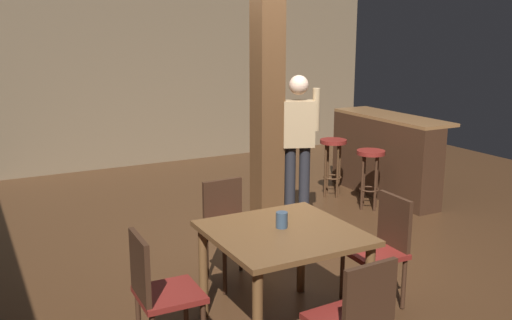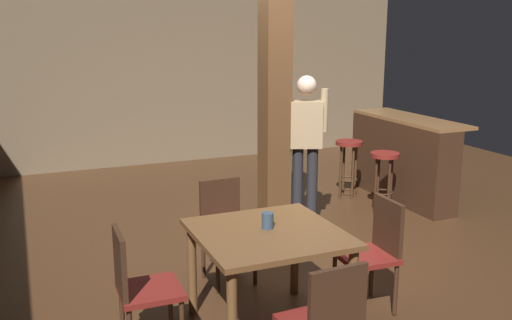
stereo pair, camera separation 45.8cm
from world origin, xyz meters
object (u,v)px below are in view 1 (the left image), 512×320
(chair_south, at_px, (355,318))
(bar_stool_mid, at_px, (333,154))
(napkin_cup, at_px, (282,220))
(standing_person, at_px, (298,142))
(chair_north, at_px, (229,226))
(bar_stool_near, at_px, (370,165))
(bar_counter, at_px, (384,156))
(chair_east, at_px, (382,244))
(chair_west, at_px, (158,289))
(dining_table, at_px, (283,245))

(chair_south, relative_size, bar_stool_mid, 1.15)
(napkin_cup, xyz_separation_m, standing_person, (1.21, 1.72, 0.17))
(chair_north, distance_m, bar_stool_near, 2.64)
(bar_counter, height_order, bar_stool_near, bar_counter)
(chair_north, height_order, bar_stool_near, chair_north)
(chair_east, distance_m, bar_counter, 3.15)
(chair_west, height_order, bar_stool_mid, chair_west)
(chair_north, height_order, bar_stool_mid, chair_north)
(chair_south, distance_m, bar_stool_near, 3.79)
(bar_stool_mid, bearing_deg, chair_west, -141.38)
(dining_table, distance_m, standing_person, 2.19)
(chair_south, bearing_deg, standing_person, 64.88)
(chair_north, height_order, chair_west, same)
(napkin_cup, relative_size, bar_stool_mid, 0.15)
(dining_table, distance_m, bar_stool_mid, 3.54)
(napkin_cup, distance_m, standing_person, 2.11)
(chair_east, relative_size, chair_south, 1.00)
(chair_east, height_order, standing_person, standing_person)
(chair_south, bearing_deg, chair_north, 89.13)
(bar_stool_mid, bearing_deg, chair_south, -123.56)
(chair_east, xyz_separation_m, standing_person, (0.33, 1.81, 0.50))
(napkin_cup, height_order, standing_person, standing_person)
(chair_west, bearing_deg, chair_north, 43.70)
(standing_person, bearing_deg, chair_west, -141.33)
(chair_north, bearing_deg, napkin_cup, -88.91)
(chair_north, bearing_deg, chair_east, -47.41)
(chair_north, bearing_deg, standing_person, 34.23)
(dining_table, relative_size, chair_north, 1.16)
(chair_east, xyz_separation_m, napkin_cup, (-0.88, 0.09, 0.32))
(chair_west, height_order, napkin_cup, chair_west)
(chair_east, relative_size, bar_stool_mid, 1.15)
(chair_south, xyz_separation_m, bar_stool_mid, (2.36, 3.56, 0.07))
(dining_table, bearing_deg, napkin_cup, 68.82)
(chair_north, relative_size, chair_west, 1.00)
(chair_north, height_order, standing_person, standing_person)
(chair_east, bearing_deg, dining_table, 177.85)
(chair_west, xyz_separation_m, bar_stool_near, (3.37, 1.96, 0.05))
(chair_south, height_order, bar_stool_near, chair_south)
(dining_table, relative_size, napkin_cup, 8.72)
(napkin_cup, relative_size, bar_counter, 0.07)
(dining_table, relative_size, bar_stool_near, 1.39)
(chair_north, xyz_separation_m, chair_south, (-0.03, -1.84, 0.00))
(bar_counter, bearing_deg, chair_west, -149.24)
(napkin_cup, bearing_deg, dining_table, -111.18)
(chair_north, relative_size, bar_stool_near, 1.20)
(standing_person, bearing_deg, bar_counter, 18.54)
(chair_east, relative_size, bar_counter, 0.49)
(chair_east, relative_size, chair_west, 1.00)
(bar_counter, bearing_deg, napkin_cup, -141.90)
(dining_table, relative_size, bar_counter, 0.58)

